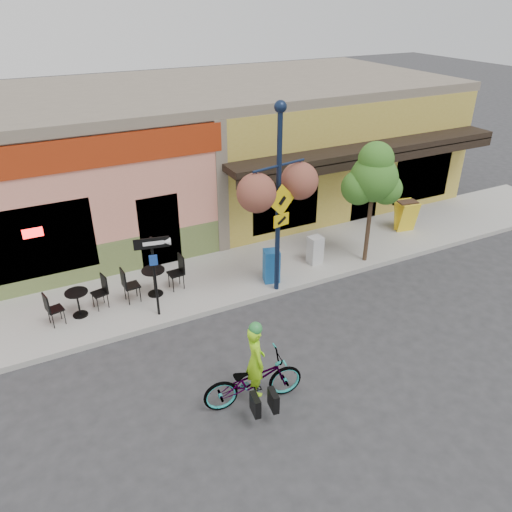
{
  "coord_description": "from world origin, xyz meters",
  "views": [
    {
      "loc": [
        -6.43,
        -9.46,
        7.38
      ],
      "look_at": [
        -1.36,
        0.5,
        1.4
      ],
      "focal_mm": 35.0,
      "sensor_mm": 36.0,
      "label": 1
    }
  ],
  "objects_px": {
    "building": "(203,148)",
    "street_tree": "(371,203)",
    "newspaper_box_blue": "(271,266)",
    "newspaper_box_grey": "(315,250)",
    "lamp_post": "(278,203)",
    "one_way_sign": "(155,277)",
    "cyclist_rider": "(255,370)",
    "bicycle": "(253,380)"
  },
  "relations": [
    {
      "from": "cyclist_rider",
      "to": "newspaper_box_blue",
      "type": "bearing_deg",
      "value": -24.67
    },
    {
      "from": "bicycle",
      "to": "cyclist_rider",
      "type": "height_order",
      "value": "cyclist_rider"
    },
    {
      "from": "bicycle",
      "to": "newspaper_box_grey",
      "type": "distance_m",
      "value": 5.84
    },
    {
      "from": "one_way_sign",
      "to": "lamp_post",
      "type": "bearing_deg",
      "value": 6.3
    },
    {
      "from": "cyclist_rider",
      "to": "newspaper_box_grey",
      "type": "distance_m",
      "value": 5.81
    },
    {
      "from": "building",
      "to": "street_tree",
      "type": "height_order",
      "value": "building"
    },
    {
      "from": "one_way_sign",
      "to": "newspaper_box_blue",
      "type": "relative_size",
      "value": 2.27
    },
    {
      "from": "lamp_post",
      "to": "one_way_sign",
      "type": "xyz_separation_m",
      "value": [
        -3.24,
        0.27,
        -1.44
      ]
    },
    {
      "from": "cyclist_rider",
      "to": "newspaper_box_blue",
      "type": "xyz_separation_m",
      "value": [
        2.42,
        3.79,
        -0.15
      ]
    },
    {
      "from": "cyclist_rider",
      "to": "lamp_post",
      "type": "height_order",
      "value": "lamp_post"
    },
    {
      "from": "building",
      "to": "bicycle",
      "type": "bearing_deg",
      "value": -106.65
    },
    {
      "from": "building",
      "to": "newspaper_box_grey",
      "type": "height_order",
      "value": "building"
    },
    {
      "from": "building",
      "to": "bicycle",
      "type": "distance_m",
      "value": 10.79
    },
    {
      "from": "street_tree",
      "to": "newspaper_box_blue",
      "type": "bearing_deg",
      "value": 176.29
    },
    {
      "from": "building",
      "to": "street_tree",
      "type": "bearing_deg",
      "value": -69.1
    },
    {
      "from": "building",
      "to": "lamp_post",
      "type": "height_order",
      "value": "lamp_post"
    },
    {
      "from": "cyclist_rider",
      "to": "newspaper_box_blue",
      "type": "height_order",
      "value": "cyclist_rider"
    },
    {
      "from": "cyclist_rider",
      "to": "newspaper_box_grey",
      "type": "relative_size",
      "value": 1.84
    },
    {
      "from": "one_way_sign",
      "to": "bicycle",
      "type": "bearing_deg",
      "value": -65.89
    },
    {
      "from": "lamp_post",
      "to": "cyclist_rider",
      "type": "bearing_deg",
      "value": -136.05
    },
    {
      "from": "one_way_sign",
      "to": "newspaper_box_grey",
      "type": "height_order",
      "value": "one_way_sign"
    },
    {
      "from": "lamp_post",
      "to": "building",
      "type": "bearing_deg",
      "value": 73.45
    },
    {
      "from": "cyclist_rider",
      "to": "one_way_sign",
      "type": "xyz_separation_m",
      "value": [
        -0.89,
        3.62,
        0.45
      ]
    },
    {
      "from": "bicycle",
      "to": "lamp_post",
      "type": "height_order",
      "value": "lamp_post"
    },
    {
      "from": "newspaper_box_blue",
      "to": "street_tree",
      "type": "xyz_separation_m",
      "value": [
        3.11,
        -0.2,
        1.36
      ]
    },
    {
      "from": "newspaper_box_blue",
      "to": "street_tree",
      "type": "bearing_deg",
      "value": 12.14
    },
    {
      "from": "one_way_sign",
      "to": "street_tree",
      "type": "bearing_deg",
      "value": 10.71
    },
    {
      "from": "bicycle",
      "to": "one_way_sign",
      "type": "relative_size",
      "value": 0.95
    },
    {
      "from": "bicycle",
      "to": "building",
      "type": "bearing_deg",
      "value": -8.73
    },
    {
      "from": "bicycle",
      "to": "street_tree",
      "type": "relative_size",
      "value": 0.56
    },
    {
      "from": "bicycle",
      "to": "one_way_sign",
      "type": "height_order",
      "value": "one_way_sign"
    },
    {
      "from": "building",
      "to": "street_tree",
      "type": "xyz_separation_m",
      "value": [
        2.53,
        -6.62,
        -0.27
      ]
    },
    {
      "from": "bicycle",
      "to": "newspaper_box_grey",
      "type": "bearing_deg",
      "value": -37.09
    },
    {
      "from": "newspaper_box_blue",
      "to": "street_tree",
      "type": "relative_size",
      "value": 0.26
    },
    {
      "from": "bicycle",
      "to": "newspaper_box_blue",
      "type": "height_order",
      "value": "newspaper_box_blue"
    },
    {
      "from": "newspaper_box_grey",
      "to": "one_way_sign",
      "type": "bearing_deg",
      "value": -177.75
    },
    {
      "from": "lamp_post",
      "to": "one_way_sign",
      "type": "height_order",
      "value": "lamp_post"
    },
    {
      "from": "one_way_sign",
      "to": "newspaper_box_blue",
      "type": "height_order",
      "value": "one_way_sign"
    },
    {
      "from": "newspaper_box_blue",
      "to": "newspaper_box_grey",
      "type": "bearing_deg",
      "value": 27.49
    },
    {
      "from": "bicycle",
      "to": "newspaper_box_blue",
      "type": "relative_size",
      "value": 2.16
    },
    {
      "from": "cyclist_rider",
      "to": "street_tree",
      "type": "relative_size",
      "value": 0.42
    },
    {
      "from": "cyclist_rider",
      "to": "lamp_post",
      "type": "bearing_deg",
      "value": -27.05
    }
  ]
}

